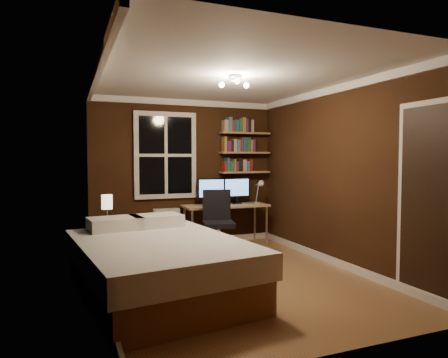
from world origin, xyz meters
name	(u,v)px	position (x,y,z in m)	size (l,w,h in m)	color
floor	(232,277)	(0.00, 0.00, 0.00)	(4.20, 4.20, 0.00)	brown
wall_back	(185,173)	(0.00, 2.10, 1.25)	(3.20, 0.04, 2.50)	black
wall_left	(97,181)	(-1.60, 0.00, 1.25)	(0.04, 4.20, 2.50)	black
wall_right	(338,176)	(1.60, 0.00, 1.25)	(0.04, 4.20, 2.50)	black
ceiling	(232,77)	(0.00, 0.00, 2.50)	(3.20, 4.20, 0.02)	white
window	(166,155)	(-0.35, 2.06, 1.55)	(1.06, 0.06, 1.46)	silver
door	(432,204)	(1.59, -1.55, 1.02)	(0.03, 0.82, 2.05)	black
ceiling_fixture	(235,84)	(0.00, -0.10, 2.40)	(0.44, 0.44, 0.18)	beige
bookshelf_lower	(245,172)	(1.08, 1.98, 1.25)	(0.92, 0.22, 0.03)	#A77C51
books_row_lower	(245,165)	(1.08, 1.98, 1.38)	(0.54, 0.16, 0.23)	maroon
bookshelf_middle	(245,153)	(1.08, 1.98, 1.60)	(0.92, 0.22, 0.03)	#A77C51
books_row_middle	(245,145)	(1.08, 1.98, 1.73)	(0.60, 0.16, 0.23)	navy
bookshelf_upper	(245,133)	(1.08, 1.98, 1.95)	(0.92, 0.22, 0.03)	#A77C51
books_row_upper	(245,126)	(1.08, 1.98, 2.08)	(0.54, 0.16, 0.23)	#24542F
bed	(158,265)	(-0.99, -0.29, 0.33)	(1.91, 2.45, 0.77)	brown
nightstand	(108,245)	(-1.39, 1.18, 0.28)	(0.45, 0.45, 0.56)	brown
bedside_lamp	(107,210)	(-1.39, 1.18, 0.77)	(0.15, 0.15, 0.43)	beige
radiator	(167,228)	(-0.36, 1.98, 0.33)	(0.43, 0.15, 0.65)	silver
desk	(226,208)	(0.64, 1.80, 0.64)	(1.47, 0.55, 0.70)	#A77C51
monitor_left	(211,191)	(0.40, 1.88, 0.93)	(0.50, 0.12, 0.46)	black
monitor_right	(237,191)	(0.88, 1.88, 0.93)	(0.50, 0.12, 0.46)	black
desk_lamp	(259,191)	(1.24, 1.71, 0.92)	(0.14, 0.32, 0.44)	silver
office_chair	(218,231)	(0.23, 1.10, 0.39)	(0.56, 0.56, 1.01)	black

